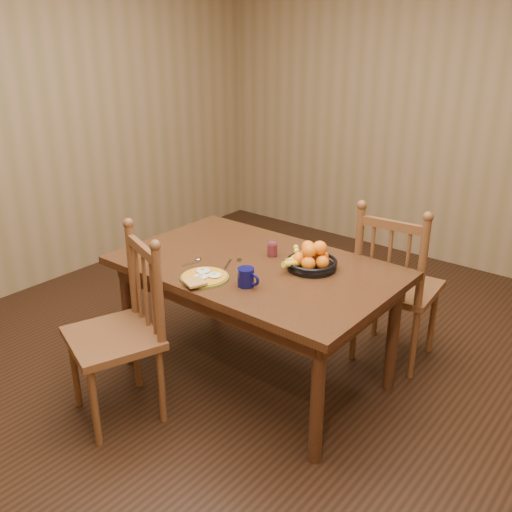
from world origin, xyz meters
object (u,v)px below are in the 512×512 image
Objects in this scene: breakfast_plate at (204,277)px; coffee_mug at (247,277)px; dining_table at (256,277)px; fruit_bowl at (311,259)px; chair_near at (121,332)px; chair_far at (395,287)px.

coffee_mug reaches higher than breakfast_plate.
fruit_bowl is at bearing 27.40° from dining_table.
breakfast_plate is at bearing -104.77° from dining_table.
chair_near is (-0.34, -0.73, -0.16)m from dining_table.
fruit_bowl reaches higher than dining_table.
breakfast_plate is at bearing -127.35° from fruit_bowl.
chair_far reaches higher than chair_near.
breakfast_plate is at bearing 76.82° from chair_near.
coffee_mug is 0.41× the size of fruit_bowl.
chair_near is 0.54m from breakfast_plate.
chair_near reaches higher than fruit_bowl.
chair_far is 1.69m from chair_near.
dining_table is 1.52× the size of chair_far.
fruit_bowl is at bearing 52.65° from breakfast_plate.
breakfast_plate is (-0.64, -1.03, 0.25)m from chair_far.
breakfast_plate is (0.26, 0.39, 0.26)m from chair_near.
chair_far is 7.90× the size of coffee_mug.
coffee_mug is (0.15, -0.26, 0.14)m from dining_table.
fruit_bowl reaches higher than breakfast_plate.
chair_far is at bearing 51.47° from dining_table.
chair_near is at bearing 52.12° from chair_far.
fruit_bowl is at bearing 74.43° from chair_near.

